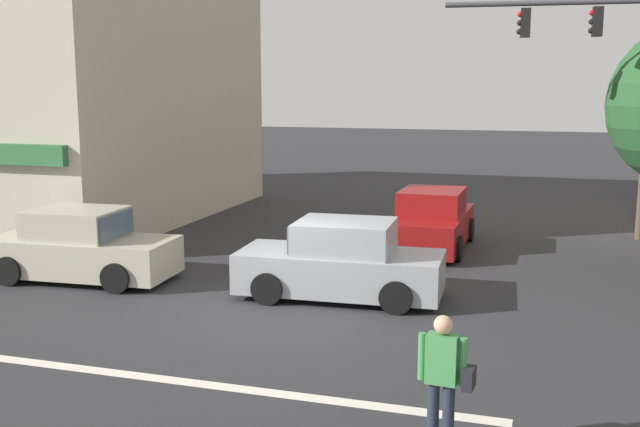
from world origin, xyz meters
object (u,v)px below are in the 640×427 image
(utility_pole_near_left, at_px, (85,104))
(sedan_crossing_center, at_px, (81,248))
(traffic_light_mast, at_px, (629,89))
(pedestrian_foreground_with_bag, at_px, (444,376))
(sedan_parked_curbside, at_px, (432,222))
(sedan_approaching_near, at_px, (341,263))

(utility_pole_near_left, xyz_separation_m, sedan_crossing_center, (2.67, -4.32, -3.03))
(traffic_light_mast, distance_m, pedestrian_foreground_with_bag, 9.62)
(sedan_parked_curbside, xyz_separation_m, pedestrian_foreground_with_bag, (1.82, -11.06, 0.24))
(traffic_light_mast, bearing_deg, utility_pole_near_left, 174.91)
(sedan_approaching_near, bearing_deg, sedan_parked_curbside, 78.33)
(sedan_approaching_near, bearing_deg, traffic_light_mast, 27.03)
(sedan_approaching_near, relative_size, pedestrian_foreground_with_bag, 2.50)
(sedan_approaching_near, xyz_separation_m, sedan_parked_curbside, (1.06, 5.13, 0.00))
(utility_pole_near_left, height_order, sedan_crossing_center, utility_pole_near_left)
(traffic_light_mast, distance_m, sedan_approaching_near, 7.01)
(sedan_crossing_center, height_order, pedestrian_foreground_with_bag, pedestrian_foreground_with_bag)
(utility_pole_near_left, height_order, sedan_approaching_near, utility_pole_near_left)
(traffic_light_mast, xyz_separation_m, sedan_parked_curbside, (-4.37, 2.36, -3.46))
(pedestrian_foreground_with_bag, bearing_deg, sedan_crossing_center, 147.26)
(utility_pole_near_left, xyz_separation_m, traffic_light_mast, (13.97, -1.24, 0.44))
(sedan_approaching_near, height_order, sedan_parked_curbside, same)
(traffic_light_mast, bearing_deg, sedan_parked_curbside, 151.65)
(sedan_parked_curbside, bearing_deg, traffic_light_mast, -28.35)
(utility_pole_near_left, bearing_deg, sedan_crossing_center, -58.28)
(traffic_light_mast, distance_m, sedan_parked_curbside, 6.06)
(sedan_parked_curbside, bearing_deg, pedestrian_foreground_with_bag, -80.67)
(utility_pole_near_left, xyz_separation_m, sedan_parked_curbside, (9.60, 1.12, -3.03))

